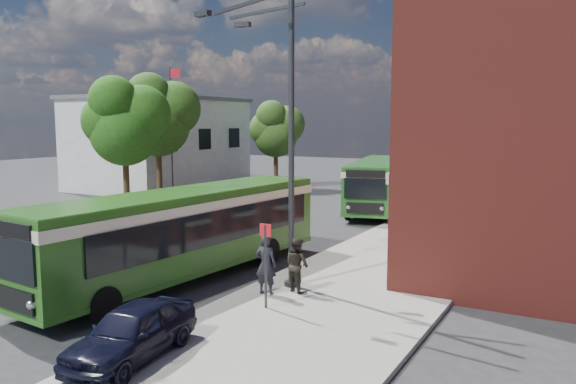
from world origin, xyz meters
The scene contains 15 objects.
ground centered at (0.00, 0.00, 0.00)m, with size 120.00×120.00×0.00m, color #28282A.
pavement centered at (7.00, 8.00, 0.07)m, with size 6.00×48.00×0.15m, color gray.
kerb_line centered at (3.95, 8.00, 0.01)m, with size 0.12×48.00×0.01m, color beige.
white_building centered at (-18.00, 18.00, 3.66)m, with size 9.40×13.40×7.30m.
flagpole centered at (-12.45, 13.00, 4.94)m, with size 0.95×0.10×9.00m.
street_lamp centered at (4.84, -2.00, 4.79)m, with size 2.96×2.38×9.00m.
bus_stop_sign centered at (5.60, -4.20, 1.51)m, with size 0.35×0.08×2.52m.
bus_front centered at (1.47, -2.67, 1.83)m, with size 3.56×12.39×3.02m.
bus_rear centered at (1.89, 14.89, 1.83)m, with size 5.09×11.50×3.02m.
parked_car centered at (4.80, -8.50, 0.75)m, with size 1.43×3.55×1.21m, color black.
pedestrian_a centered at (4.94, -3.10, 1.05)m, with size 0.66×0.43×1.80m, color black.
pedestrian_b centered at (5.63, -2.42, 0.98)m, with size 0.81×0.63×1.66m, color black.
tree_left centered at (-10.59, 6.74, 5.37)m, with size 4.69×4.46×7.92m.
tree_mid centered at (-12.59, 11.78, 5.80)m, with size 5.07×4.82×8.55m.
tree_right centered at (-9.53, 22.26, 4.78)m, with size 4.18×3.97×7.05m.
Camera 1 is at (13.50, -17.12, 5.28)m, focal length 35.00 mm.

